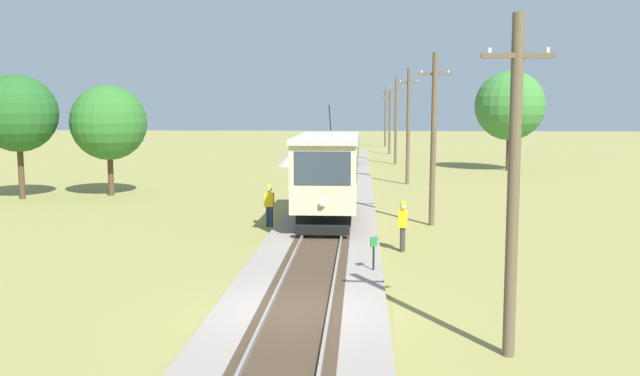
% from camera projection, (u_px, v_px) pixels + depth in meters
% --- Properties ---
extents(ground_plane, '(260.00, 260.00, 0.00)m').
position_uv_depth(ground_plane, '(300.00, 317.00, 15.65)').
color(ground_plane, olive).
extents(track_ballast, '(4.20, 120.00, 0.18)m').
position_uv_depth(track_ballast, '(300.00, 313.00, 15.63)').
color(track_ballast, gray).
rests_on(track_ballast, ground).
extents(sleeper_bed, '(2.04, 120.00, 0.01)m').
position_uv_depth(sleeper_bed, '(300.00, 309.00, 15.62)').
color(sleeper_bed, '#423323').
rests_on(sleeper_bed, track_ballast).
extents(rail_left, '(0.07, 120.00, 0.14)m').
position_uv_depth(rail_left, '(270.00, 306.00, 15.66)').
color(rail_left, gray).
rests_on(rail_left, track_ballast).
extents(rail_right, '(0.07, 120.00, 0.14)m').
position_uv_depth(rail_right, '(330.00, 307.00, 15.57)').
color(rail_right, gray).
rests_on(rail_right, track_ballast).
extents(red_tram, '(2.60, 8.54, 4.79)m').
position_uv_depth(red_tram, '(328.00, 173.00, 28.08)').
color(red_tram, beige).
rests_on(red_tram, rail_right).
extents(freight_car, '(2.40, 5.20, 2.31)m').
position_uv_depth(freight_car, '(345.00, 148.00, 57.11)').
color(freight_car, slate).
rests_on(freight_car, rail_right).
extents(utility_pole_foreground, '(1.40, 0.37, 6.79)m').
position_uv_depth(utility_pole_foreground, '(514.00, 184.00, 12.85)').
color(utility_pole_foreground, brown).
rests_on(utility_pole_foreground, ground).
extents(utility_pole_near_tram, '(1.40, 0.51, 7.25)m').
position_uv_depth(utility_pole_near_tram, '(433.00, 138.00, 27.35)').
color(utility_pole_near_tram, brown).
rests_on(utility_pole_near_tram, ground).
extents(utility_pole_mid, '(1.40, 0.42, 7.52)m').
position_uv_depth(utility_pole_mid, '(408.00, 125.00, 42.42)').
color(utility_pole_mid, brown).
rests_on(utility_pole_mid, ground).
extents(utility_pole_far, '(1.40, 0.44, 7.67)m').
position_uv_depth(utility_pole_far, '(396.00, 120.00, 58.11)').
color(utility_pole_far, brown).
rests_on(utility_pole_far, ground).
extents(utility_pole_distant, '(1.40, 0.53, 6.86)m').
position_uv_depth(utility_pole_distant, '(390.00, 122.00, 70.98)').
color(utility_pole_distant, brown).
rests_on(utility_pole_distant, ground).
extents(utility_pole_horizon, '(1.40, 0.53, 7.39)m').
position_uv_depth(utility_pole_horizon, '(385.00, 117.00, 84.71)').
color(utility_pole_horizon, brown).
rests_on(utility_pole_horizon, ground).
extents(trackside_signal_marker, '(0.21, 0.21, 1.18)m').
position_uv_depth(trackside_signal_marker, '(374.00, 254.00, 19.41)').
color(trackside_signal_marker, black).
rests_on(trackside_signal_marker, ground).
extents(gravel_pile, '(2.78, 2.78, 1.22)m').
position_uv_depth(gravel_pile, '(291.00, 159.00, 56.77)').
color(gravel_pile, '#9E998E').
rests_on(gravel_pile, ground).
extents(track_worker, '(0.34, 0.43, 1.78)m').
position_uv_depth(track_worker, '(403.00, 224.00, 22.71)').
color(track_worker, '#38332D').
rests_on(track_worker, ground).
extents(second_worker, '(0.40, 0.28, 1.78)m').
position_uv_depth(second_worker, '(269.00, 204.00, 27.49)').
color(second_worker, navy).
rests_on(second_worker, ground).
extents(tree_left_near, '(4.25, 4.25, 6.29)m').
position_uv_depth(tree_left_near, '(109.00, 123.00, 36.94)').
color(tree_left_near, '#4C3823').
rests_on(tree_left_near, ground).
extents(tree_right_near, '(4.21, 4.21, 6.81)m').
position_uv_depth(tree_right_near, '(18.00, 113.00, 35.51)').
color(tree_right_near, '#4C3823').
rests_on(tree_right_near, ground).
extents(tree_left_far, '(5.50, 5.50, 7.93)m').
position_uv_depth(tree_left_far, '(510.00, 106.00, 51.90)').
color(tree_left_far, '#4C3823').
rests_on(tree_left_far, ground).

